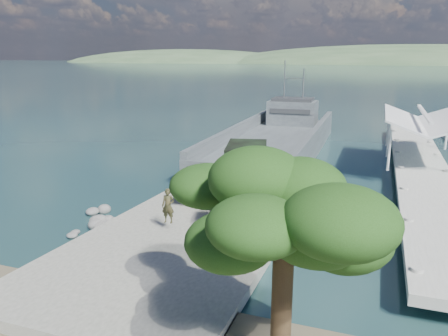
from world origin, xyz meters
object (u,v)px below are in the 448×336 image
landing_craft (275,146)px  military_truck (245,181)px  overhang_tree (270,222)px  pier (421,157)px  soldier (168,213)px

landing_craft → military_truck: bearing=-83.4°
landing_craft → overhang_tree: (7.15, -32.09, 4.53)m
pier → landing_craft: size_ratio=1.30×
pier → soldier: (-14.04, -18.49, -0.13)m
landing_craft → soldier: bearing=-92.4°
pier → landing_craft: (-13.35, 4.46, -0.78)m
pier → overhang_tree: bearing=-102.7°
military_truck → pier: bearing=39.7°
overhang_tree → landing_craft: bearing=102.6°
landing_craft → pier: bearing=-19.2°
pier → soldier: bearing=-127.2°
landing_craft → military_truck: 19.06m
pier → landing_craft: 14.10m
landing_craft → overhang_tree: bearing=-78.2°
soldier → overhang_tree: (7.84, -9.14, 3.89)m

